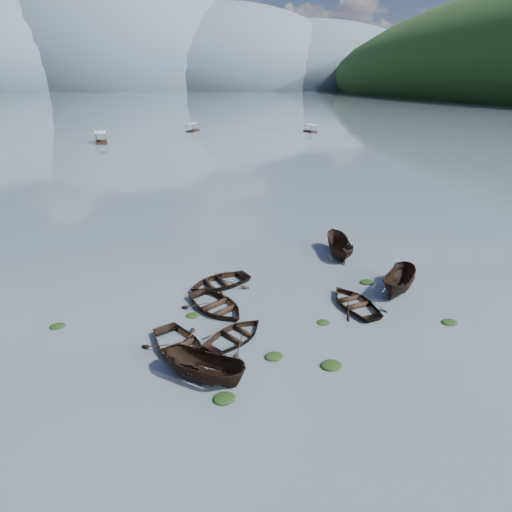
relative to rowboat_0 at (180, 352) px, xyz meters
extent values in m
plane|color=#4B565E|center=(6.28, -4.09, 0.00)|extent=(2400.00, 2400.00, 0.00)
ellipsoid|color=#475666|center=(-253.72, 895.91, 0.00)|extent=(520.00, 520.00, 280.00)
ellipsoid|color=#475666|center=(-53.72, 895.91, 0.00)|extent=(520.00, 520.00, 340.00)
ellipsoid|color=#475666|center=(146.28, 895.91, 0.00)|extent=(520.00, 520.00, 260.00)
ellipsoid|color=#475666|center=(326.28, 895.91, 0.00)|extent=(520.00, 520.00, 220.00)
imported|color=black|center=(0.00, 0.00, 0.00)|extent=(5.03, 5.83, 1.01)
imported|color=black|center=(3.34, 0.52, 0.00)|extent=(5.21, 4.88, 0.88)
imported|color=black|center=(1.18, -2.67, 0.00)|extent=(4.76, 4.24, 1.80)
imported|color=black|center=(12.01, 2.45, 0.00)|extent=(3.92, 5.00, 0.94)
imported|color=black|center=(16.04, 3.63, 0.00)|extent=(4.85, 4.81, 1.92)
imported|color=black|center=(2.66, 4.14, 0.00)|extent=(5.49, 6.07, 1.03)
imported|color=black|center=(3.35, 7.55, 0.00)|extent=(5.68, 4.82, 1.00)
imported|color=black|center=(14.49, 10.90, 0.00)|extent=(2.66, 5.16, 1.90)
ellipsoid|color=black|center=(1.90, -4.27, 0.00)|extent=(1.11, 0.91, 0.24)
ellipsoid|color=black|center=(5.11, -1.69, 0.00)|extent=(1.05, 0.84, 0.23)
ellipsoid|color=black|center=(7.94, -3.13, 0.00)|extent=(1.19, 0.95, 0.26)
ellipsoid|color=black|center=(9.11, 0.95, 0.00)|extent=(0.84, 0.71, 0.19)
ellipsoid|color=black|center=(17.01, -0.85, 0.00)|extent=(1.02, 0.81, 0.21)
ellipsoid|color=black|center=(-7.41, 4.33, 0.00)|extent=(0.97, 0.78, 0.20)
ellipsoid|color=black|center=(1.04, 3.69, 0.00)|extent=(0.93, 0.77, 0.19)
ellipsoid|color=black|center=(14.47, 5.45, 0.00)|extent=(1.11, 0.89, 0.24)
camera|label=1|loc=(0.04, -19.21, 14.18)|focal=28.00mm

